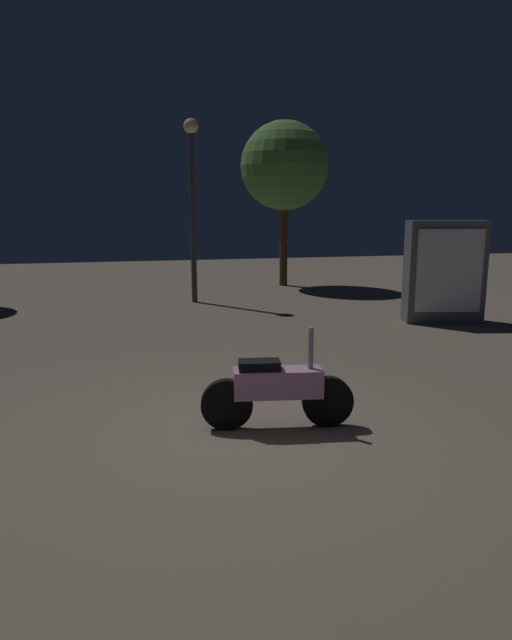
# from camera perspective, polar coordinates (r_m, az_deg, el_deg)

# --- Properties ---
(ground_plane) EXTENTS (40.00, 40.00, 0.00)m
(ground_plane) POSITION_cam_1_polar(r_m,az_deg,el_deg) (6.10, -1.99, -11.27)
(ground_plane) COLOR #756656
(motorcycle_pink_foreground) EXTENTS (1.66, 0.44, 1.11)m
(motorcycle_pink_foreground) POSITION_cam_1_polar(r_m,az_deg,el_deg) (6.04, 2.20, -7.06)
(motorcycle_pink_foreground) COLOR black
(motorcycle_pink_foreground) RESTS_ON ground_plane
(streetlamp_near) EXTENTS (0.36, 0.36, 4.45)m
(streetlamp_near) POSITION_cam_1_polar(r_m,az_deg,el_deg) (14.06, -6.54, 13.45)
(streetlamp_near) COLOR #38383D
(streetlamp_near) RESTS_ON ground_plane
(tree_center_bg) EXTENTS (2.61, 2.61, 4.88)m
(tree_center_bg) POSITION_cam_1_polar(r_m,az_deg,el_deg) (17.15, 2.92, 15.41)
(tree_center_bg) COLOR #4C331E
(tree_center_bg) RESTS_ON ground_plane
(kiosk_billboard) EXTENTS (1.67, 0.83, 2.10)m
(kiosk_billboard) POSITION_cam_1_polar(r_m,az_deg,el_deg) (12.19, 18.75, 4.69)
(kiosk_billboard) COLOR #595960
(kiosk_billboard) RESTS_ON ground_plane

